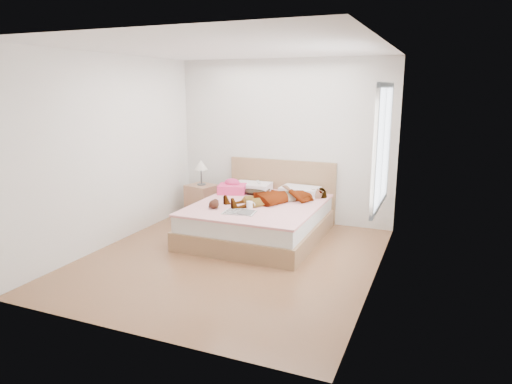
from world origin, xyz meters
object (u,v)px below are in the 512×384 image
(bed, at_px, (261,217))
(plush_toy, at_px, (214,204))
(coffee_mug, at_px, (250,205))
(woman, at_px, (280,194))
(phone, at_px, (258,182))
(nightstand, at_px, (202,198))
(towel, at_px, (232,187))
(magazine, at_px, (239,212))

(bed, bearing_deg, plush_toy, -129.16)
(bed, distance_m, coffee_mug, 0.48)
(woman, distance_m, coffee_mug, 0.58)
(phone, relative_size, bed, 0.04)
(plush_toy, distance_m, nightstand, 1.40)
(coffee_mug, height_order, nightstand, nightstand)
(towel, relative_size, magazine, 1.10)
(woman, bearing_deg, bed, -106.73)
(coffee_mug, xyz_separation_m, nightstand, (-1.28, 0.92, -0.24))
(woman, distance_m, nightstand, 1.61)
(coffee_mug, bearing_deg, towel, 129.97)
(nightstand, bearing_deg, plush_toy, -53.48)
(phone, bearing_deg, nightstand, 133.90)
(woman, height_order, coffee_mug, woman)
(woman, distance_m, towel, 0.91)
(bed, xyz_separation_m, coffee_mug, (-0.01, -0.39, 0.28))
(phone, xyz_separation_m, nightstand, (-1.03, -0.01, -0.36))
(bed, distance_m, plush_toy, 0.80)
(woman, bearing_deg, nightstand, -150.89)
(woman, distance_m, plush_toy, 1.01)
(towel, height_order, nightstand, nightstand)
(phone, xyz_separation_m, bed, (0.26, -0.54, -0.41))
(magazine, bearing_deg, towel, 120.05)
(phone, distance_m, plush_toy, 1.14)
(towel, bearing_deg, nightstand, 165.69)
(coffee_mug, relative_size, nightstand, 0.14)
(woman, xyz_separation_m, phone, (-0.50, 0.40, 0.06))
(nightstand, bearing_deg, coffee_mug, -35.65)
(bed, distance_m, nightstand, 1.39)
(woman, bearing_deg, phone, -175.12)
(magazine, distance_m, coffee_mug, 0.28)
(bed, bearing_deg, coffee_mug, -91.53)
(bed, bearing_deg, nightstand, 157.58)
(phone, bearing_deg, bed, -110.79)
(magazine, distance_m, plush_toy, 0.43)
(phone, height_order, bed, bed)
(magazine, xyz_separation_m, plush_toy, (-0.42, 0.08, 0.05))
(towel, distance_m, plush_toy, 0.96)
(magazine, bearing_deg, coffee_mug, 82.14)
(coffee_mug, bearing_deg, plush_toy, -157.46)
(magazine, bearing_deg, nightstand, 136.21)
(plush_toy, bearing_deg, phone, 79.32)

